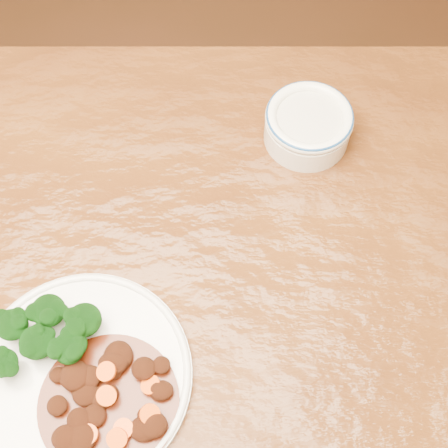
{
  "coord_description": "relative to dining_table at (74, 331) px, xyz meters",
  "views": [
    {
      "loc": [
        0.19,
        -0.29,
        1.5
      ],
      "look_at": [
        0.22,
        0.1,
        0.77
      ],
      "focal_mm": 50.0,
      "sensor_mm": 36.0,
      "label": 1
    }
  ],
  "objects": [
    {
      "name": "dinner_plate",
      "position": [
        0.03,
        -0.09,
        0.09
      ],
      "size": [
        0.27,
        0.27,
        0.02
      ],
      "rotation": [
        0.0,
        0.0,
        -0.22
      ],
      "color": "silver",
      "rests_on": "dining_table"
    },
    {
      "name": "broccoli_florets",
      "position": [
        -0.0,
        -0.04,
        0.12
      ],
      "size": [
        0.13,
        0.1,
        0.05
      ],
      "color": "#719F52",
      "rests_on": "dinner_plate"
    },
    {
      "name": "mince_stew",
      "position": [
        0.06,
        -0.12,
        0.1
      ],
      "size": [
        0.17,
        0.17,
        0.03
      ],
      "color": "#4C1508",
      "rests_on": "dinner_plate"
    },
    {
      "name": "ground",
      "position": [
        -0.0,
        0.0,
        -0.67
      ],
      "size": [
        4.0,
        4.0,
        0.0
      ],
      "primitive_type": "plane",
      "color": "#412510",
      "rests_on": "ground"
    },
    {
      "name": "dip_bowl",
      "position": [
        0.35,
        0.25,
        0.11
      ],
      "size": [
        0.13,
        0.13,
        0.06
      ],
      "rotation": [
        0.0,
        0.0,
        -0.12
      ],
      "color": "white",
      "rests_on": "dining_table"
    },
    {
      "name": "dining_table",
      "position": [
        0.0,
        0.0,
        0.0
      ],
      "size": [
        1.56,
        1.0,
        0.75
      ],
      "rotation": [
        0.0,
        0.0,
        -0.07
      ],
      "color": "#5A2F0F",
      "rests_on": "ground"
    }
  ]
}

